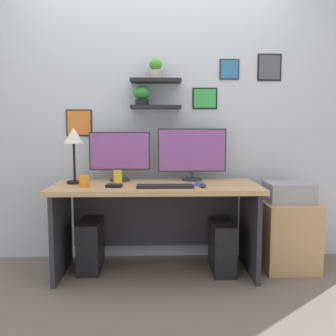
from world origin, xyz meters
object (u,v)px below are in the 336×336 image
object	(u,v)px
computer_mouse	(203,185)
drawer_cabinet	(287,234)
coffee_mug	(84,181)
printer	(288,192)
monitor_right	(192,153)
monitor_left	(120,154)
desk_lamp	(74,140)
scissors_tray	(114,186)
keyboard	(165,186)
desk	(156,208)
water_cup	(118,177)
computer_tower_left	(91,245)
computer_tower_right	(222,247)
cell_phone	(199,184)

from	to	relation	value
computer_mouse	drawer_cabinet	size ratio (longest dim) A/B	0.16
coffee_mug	printer	distance (m)	1.72
monitor_right	coffee_mug	bearing A→B (deg)	-158.75
monitor_left	monitor_right	bearing A→B (deg)	0.02
desk_lamp	scissors_tray	bearing A→B (deg)	-31.17
keyboard	computer_mouse	world-z (taller)	computer_mouse
desk	keyboard	distance (m)	0.32
water_cup	printer	size ratio (longest dim) A/B	0.29
computer_mouse	printer	bearing A→B (deg)	19.73
desk	monitor_right	bearing A→B (deg)	27.25
scissors_tray	computer_tower_left	size ratio (longest dim) A/B	0.28
desk_lamp	drawer_cabinet	size ratio (longest dim) A/B	0.80
computer_mouse	computer_tower_right	bearing A→B (deg)	45.37
monitor_left	scissors_tray	xyz separation A→B (m)	(-0.01, -0.36, -0.22)
desk_lamp	computer_tower_right	world-z (taller)	desk_lamp
keyboard	computer_tower_left	size ratio (longest dim) A/B	1.04
cell_phone	water_cup	size ratio (longest dim) A/B	1.27
monitor_left	coffee_mug	distance (m)	0.46
monitor_left	keyboard	distance (m)	0.59
monitor_right	water_cup	size ratio (longest dim) A/B	5.42
monitor_right	computer_mouse	distance (m)	0.45
monitor_left	keyboard	bearing A→B (deg)	-44.95
monitor_left	desk_lamp	bearing A→B (deg)	-157.59
desk	computer_tower_left	xyz separation A→B (m)	(-0.56, 0.04, -0.33)
desk	desk_lamp	world-z (taller)	desk_lamp
computer_mouse	computer_tower_right	xyz separation A→B (m)	(0.19, 0.19, -0.55)
monitor_left	desk	bearing A→B (deg)	-27.23
desk	drawer_cabinet	world-z (taller)	desk
monitor_left	keyboard	xyz separation A→B (m)	(0.38, -0.38, -0.22)
monitor_right	computer_mouse	xyz separation A→B (m)	(0.05, -0.39, -0.23)
keyboard	desk_lamp	size ratio (longest dim) A/B	0.95
monitor_left	cell_phone	world-z (taller)	monitor_left
water_cup	keyboard	bearing A→B (deg)	-29.80
desk_lamp	coffee_mug	distance (m)	0.38
drawer_cabinet	printer	xyz separation A→B (m)	(0.00, 0.00, 0.37)
cell_phone	printer	xyz separation A→B (m)	(0.79, 0.14, -0.09)
monitor_left	computer_tower_right	size ratio (longest dim) A/B	1.25
monitor_right	water_cup	xyz separation A→B (m)	(-0.63, -0.16, -0.19)
drawer_cabinet	coffee_mug	bearing A→B (deg)	-172.34
keyboard	desk_lamp	bearing A→B (deg)	162.51
printer	water_cup	bearing A→B (deg)	-178.01
desk_lamp	printer	size ratio (longest dim) A/B	1.22
coffee_mug	desk	bearing A→B (deg)	17.64
scissors_tray	printer	distance (m)	1.49
cell_phone	water_cup	world-z (taller)	water_cup
drawer_cabinet	computer_tower_left	size ratio (longest dim) A/B	1.36
computer_tower_left	monitor_left	bearing A→B (deg)	27.21
computer_mouse	scissors_tray	size ratio (longest dim) A/B	0.75
monitor_left	coffee_mug	size ratio (longest dim) A/B	5.85
cell_phone	computer_tower_left	distance (m)	1.06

